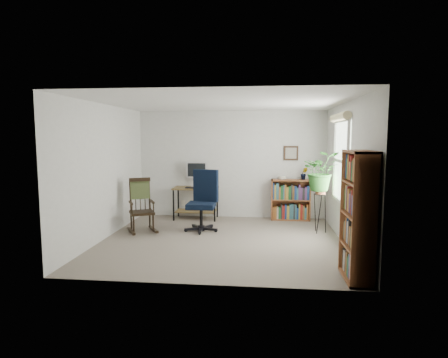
# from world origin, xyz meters

# --- Properties ---
(floor) EXTENTS (4.20, 4.00, 0.00)m
(floor) POSITION_xyz_m (0.00, 0.00, 0.00)
(floor) COLOR gray
(floor) RESTS_ON ground
(ceiling) EXTENTS (4.20, 4.00, 0.00)m
(ceiling) POSITION_xyz_m (0.00, 0.00, 2.40)
(ceiling) COLOR silver
(ceiling) RESTS_ON ground
(wall_back) EXTENTS (4.20, 0.00, 2.40)m
(wall_back) POSITION_xyz_m (0.00, 2.00, 1.20)
(wall_back) COLOR silver
(wall_back) RESTS_ON ground
(wall_front) EXTENTS (4.20, 0.00, 2.40)m
(wall_front) POSITION_xyz_m (0.00, -2.00, 1.20)
(wall_front) COLOR silver
(wall_front) RESTS_ON ground
(wall_left) EXTENTS (0.00, 4.00, 2.40)m
(wall_left) POSITION_xyz_m (-2.10, 0.00, 1.20)
(wall_left) COLOR silver
(wall_left) RESTS_ON ground
(wall_right) EXTENTS (0.00, 4.00, 2.40)m
(wall_right) POSITION_xyz_m (2.10, 0.00, 1.20)
(wall_right) COLOR silver
(wall_right) RESTS_ON ground
(window) EXTENTS (0.12, 1.20, 1.50)m
(window) POSITION_xyz_m (2.06, 0.30, 1.40)
(window) COLOR white
(window) RESTS_ON wall_right
(desk) EXTENTS (0.98, 0.54, 0.71)m
(desk) POSITION_xyz_m (-0.77, 1.70, 0.35)
(desk) COLOR brown
(desk) RESTS_ON floor
(monitor) EXTENTS (0.46, 0.16, 0.56)m
(monitor) POSITION_xyz_m (-0.77, 1.84, 0.99)
(monitor) COLOR silver
(monitor) RESTS_ON desk
(keyboard) EXTENTS (0.40, 0.15, 0.02)m
(keyboard) POSITION_xyz_m (-0.77, 1.58, 0.72)
(keyboard) COLOR black
(keyboard) RESTS_ON desk
(office_chair) EXTENTS (0.79, 0.79, 1.20)m
(office_chair) POSITION_xyz_m (-0.47, 0.64, 0.60)
(office_chair) COLOR black
(office_chair) RESTS_ON floor
(rocking_chair) EXTENTS (0.89, 1.05, 1.05)m
(rocking_chair) POSITION_xyz_m (-1.58, 0.43, 0.53)
(rocking_chair) COLOR black
(rocking_chair) RESTS_ON floor
(low_bookshelf) EXTENTS (0.85, 0.28, 0.90)m
(low_bookshelf) POSITION_xyz_m (1.32, 1.82, 0.45)
(low_bookshelf) COLOR brown
(low_bookshelf) RESTS_ON floor
(tall_bookshelf) EXTENTS (0.31, 0.72, 1.65)m
(tall_bookshelf) POSITION_xyz_m (1.92, -1.60, 0.83)
(tall_bookshelf) COLOR brown
(tall_bookshelf) RESTS_ON floor
(plant_stand) EXTENTS (0.29, 0.29, 0.87)m
(plant_stand) POSITION_xyz_m (1.80, 0.76, 0.43)
(plant_stand) COLOR black
(plant_stand) RESTS_ON floor
(spider_plant) EXTENTS (1.69, 1.88, 1.46)m
(spider_plant) POSITION_xyz_m (1.80, 0.76, 1.54)
(spider_plant) COLOR #265D20
(spider_plant) RESTS_ON plant_stand
(potted_plant_small) EXTENTS (0.13, 0.24, 0.11)m
(potted_plant_small) POSITION_xyz_m (1.60, 1.83, 0.95)
(potted_plant_small) COLOR #265D20
(potted_plant_small) RESTS_ON low_bookshelf
(framed_picture) EXTENTS (0.32, 0.04, 0.32)m
(framed_picture) POSITION_xyz_m (1.32, 1.97, 1.46)
(framed_picture) COLOR black
(framed_picture) RESTS_ON wall_back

